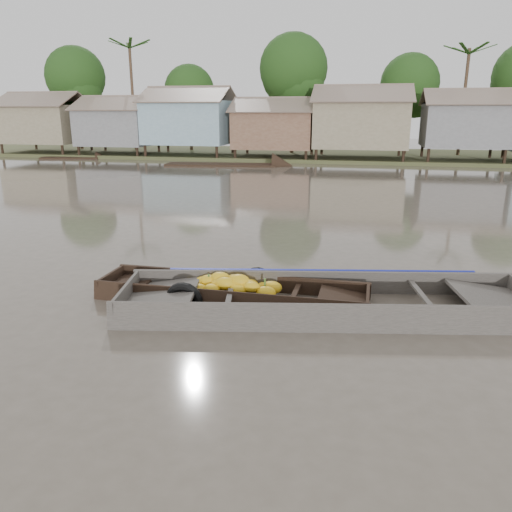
# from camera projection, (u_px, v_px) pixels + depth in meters

# --- Properties ---
(ground) EXTENTS (120.00, 120.00, 0.00)m
(ground) POSITION_uv_depth(u_px,v_px,m) (204.00, 311.00, 9.55)
(ground) COLOR #534B40
(ground) RESTS_ON ground
(riverbank) EXTENTS (120.00, 12.47, 10.22)m
(riverbank) POSITION_uv_depth(u_px,v_px,m) (369.00, 117.00, 37.95)
(riverbank) COLOR #384723
(riverbank) RESTS_ON ground
(banana_boat) EXTENTS (5.50, 1.49, 0.79)m
(banana_boat) POSITION_uv_depth(u_px,v_px,m) (228.00, 292.00, 10.09)
(banana_boat) COLOR black
(banana_boat) RESTS_ON ground
(viewer_boat) EXTENTS (8.05, 3.40, 0.63)m
(viewer_boat) POSITION_uv_depth(u_px,v_px,m) (326.00, 307.00, 9.56)
(viewer_boat) COLOR #3B3732
(viewer_boat) RESTS_ON ground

